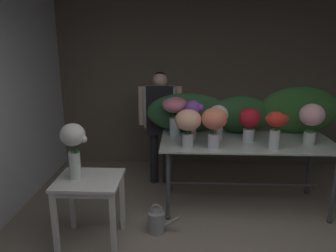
# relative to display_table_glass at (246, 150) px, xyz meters

# --- Properties ---
(ground_plane) EXTENTS (7.50, 7.50, 0.00)m
(ground_plane) POSITION_rel_display_table_glass_xyz_m (-0.45, -0.15, -0.75)
(ground_plane) COLOR gray
(wall_back) EXTENTS (4.85, 0.12, 2.81)m
(wall_back) POSITION_rel_display_table_glass_xyz_m (-0.45, 1.55, 0.65)
(wall_back) COLOR #706656
(wall_back) RESTS_ON ground
(wall_left) EXTENTS (0.12, 3.53, 2.81)m
(wall_left) POSITION_rel_display_table_glass_xyz_m (-2.87, -0.15, 0.65)
(wall_left) COLOR silver
(wall_left) RESTS_ON ground
(display_table_glass) EXTENTS (2.09, 0.94, 0.88)m
(display_table_glass) POSITION_rel_display_table_glass_xyz_m (0.00, 0.00, 0.00)
(display_table_glass) COLOR #B6BFBA
(display_table_glass) RESTS_ON ground
(side_table_white) EXTENTS (0.65, 0.57, 0.72)m
(side_table_white) POSITION_rel_display_table_glass_xyz_m (-1.73, -0.84, -0.14)
(side_table_white) COLOR white
(side_table_white) RESTS_ON ground
(florist) EXTENTS (0.62, 0.24, 1.64)m
(florist) POSITION_rel_display_table_glass_xyz_m (-1.10, 0.66, 0.27)
(florist) COLOR #232328
(florist) RESTS_ON ground
(foliage_backdrop) EXTENTS (2.50, 0.28, 0.62)m
(foliage_backdrop) POSITION_rel_display_table_glass_xyz_m (0.12, 0.35, 0.41)
(foliage_backdrop) COLOR #28562D
(foliage_backdrop) RESTS_ON display_table_glass
(vase_ivory_tulips) EXTENTS (0.28, 0.25, 0.43)m
(vase_ivory_tulips) POSITION_rel_display_table_glass_xyz_m (-0.36, 0.04, 0.39)
(vase_ivory_tulips) COLOR silver
(vase_ivory_tulips) RESTS_ON display_table_glass
(vase_scarlet_peonies) EXTENTS (0.26, 0.22, 0.43)m
(vase_scarlet_peonies) POSITION_rel_display_table_glass_xyz_m (0.25, -0.31, 0.40)
(vase_scarlet_peonies) COLOR silver
(vase_scarlet_peonies) RESTS_ON display_table_glass
(vase_peach_carnations) EXTENTS (0.30, 0.30, 0.44)m
(vase_peach_carnations) POSITION_rel_display_table_glass_xyz_m (-0.73, -0.27, 0.41)
(vase_peach_carnations) COLOR silver
(vase_peach_carnations) RESTS_ON display_table_glass
(vase_coral_stock) EXTENTS (0.29, 0.29, 0.46)m
(vase_coral_stock) POSITION_rel_display_table_glass_xyz_m (-0.43, -0.28, 0.42)
(vase_coral_stock) COLOR silver
(vase_coral_stock) RESTS_ON display_table_glass
(vase_rosy_freesia) EXTENTS (0.33, 0.33, 0.50)m
(vase_rosy_freesia) POSITION_rel_display_table_glass_xyz_m (-0.88, 0.18, 0.46)
(vase_rosy_freesia) COLOR silver
(vase_rosy_freesia) RESTS_ON display_table_glass
(vase_blush_hydrangea) EXTENTS (0.28, 0.28, 0.49)m
(vase_blush_hydrangea) POSITION_rel_display_table_glass_xyz_m (0.70, -0.12, 0.44)
(vase_blush_hydrangea) COLOR silver
(vase_blush_hydrangea) RESTS_ON display_table_glass
(vase_crimson_anemones) EXTENTS (0.25, 0.25, 0.41)m
(vase_crimson_anemones) POSITION_rel_display_table_glass_xyz_m (0.01, -0.01, 0.38)
(vase_crimson_anemones) COLOR silver
(vase_crimson_anemones) RESTS_ON display_table_glass
(vase_violet_ranunculus) EXTENTS (0.23, 0.20, 0.49)m
(vase_violet_ranunculus) POSITION_rel_display_table_glass_xyz_m (-0.66, 0.02, 0.44)
(vase_violet_ranunculus) COLOR silver
(vase_violet_ranunculus) RESTS_ON display_table_glass
(vase_white_roses_tall) EXTENTS (0.27, 0.24, 0.57)m
(vase_white_roses_tall) POSITION_rel_display_table_glass_xyz_m (-1.85, -0.85, 0.33)
(vase_white_roses_tall) COLOR silver
(vase_white_roses_tall) RESTS_ON side_table_white
(watering_can) EXTENTS (0.35, 0.18, 0.34)m
(watering_can) POSITION_rel_display_table_glass_xyz_m (-1.06, -0.65, -0.63)
(watering_can) COLOR #999EA3
(watering_can) RESTS_ON ground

